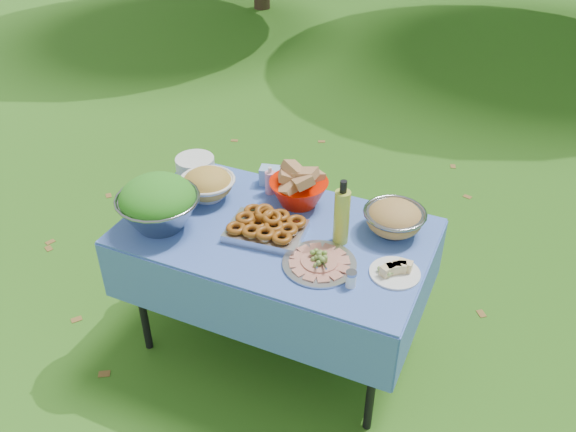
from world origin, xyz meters
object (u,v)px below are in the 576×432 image
object	(u,v)px
picnic_table	(277,289)
charcuterie_platter	(320,258)
plate_stack	(195,166)
oil_bottle	(342,212)
bread_bowl	(299,187)
pasta_bowl_steel	(394,218)
salad_bowl	(158,203)

from	to	relation	value
picnic_table	charcuterie_platter	xyz separation A→B (m)	(0.29, -0.15, 0.42)
plate_stack	oil_bottle	size ratio (longest dim) A/B	0.64
picnic_table	charcuterie_platter	world-z (taller)	charcuterie_platter
bread_bowl	charcuterie_platter	size ratio (longest dim) A/B	0.90
bread_bowl	oil_bottle	bearing A→B (deg)	-35.11
bread_bowl	oil_bottle	world-z (taller)	oil_bottle
charcuterie_platter	pasta_bowl_steel	bearing A→B (deg)	58.79
oil_bottle	bread_bowl	bearing A→B (deg)	144.89
oil_bottle	picnic_table	bearing A→B (deg)	-171.71
picnic_table	bread_bowl	bearing A→B (deg)	88.35
picnic_table	charcuterie_platter	distance (m)	0.53
salad_bowl	plate_stack	world-z (taller)	salad_bowl
picnic_table	oil_bottle	xyz separation A→B (m)	(0.31, 0.05, 0.55)
pasta_bowl_steel	salad_bowl	bearing A→B (deg)	-158.18
salad_bowl	oil_bottle	xyz separation A→B (m)	(0.83, 0.24, 0.03)
picnic_table	bread_bowl	world-z (taller)	bread_bowl
pasta_bowl_steel	charcuterie_platter	world-z (taller)	pasta_bowl_steel
salad_bowl	charcuterie_platter	world-z (taller)	salad_bowl
picnic_table	salad_bowl	distance (m)	0.76
pasta_bowl_steel	oil_bottle	xyz separation A→B (m)	(-0.20, -0.18, 0.09)
pasta_bowl_steel	charcuterie_platter	size ratio (longest dim) A/B	0.88
bread_bowl	charcuterie_platter	xyz separation A→B (m)	(0.28, -0.41, -0.06)
picnic_table	oil_bottle	distance (m)	0.63
salad_bowl	oil_bottle	world-z (taller)	oil_bottle
salad_bowl	pasta_bowl_steel	distance (m)	1.12
bread_bowl	charcuterie_platter	bearing A→B (deg)	-55.94
salad_bowl	charcuterie_platter	xyz separation A→B (m)	(0.81, 0.04, -0.09)
picnic_table	charcuterie_platter	size ratio (longest dim) A/B	4.40
picnic_table	salad_bowl	xyz separation A→B (m)	(-0.52, -0.19, 0.51)
bread_bowl	oil_bottle	distance (m)	0.38
bread_bowl	charcuterie_platter	world-z (taller)	bread_bowl
salad_bowl	pasta_bowl_steel	size ratio (longest dim) A/B	1.36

